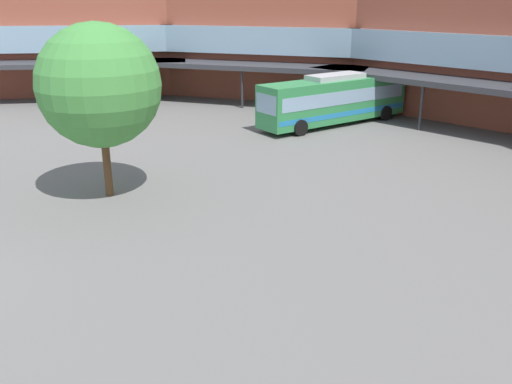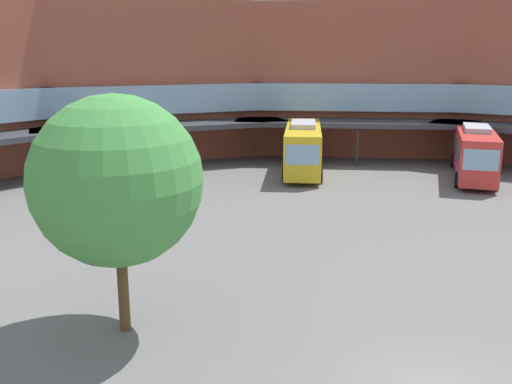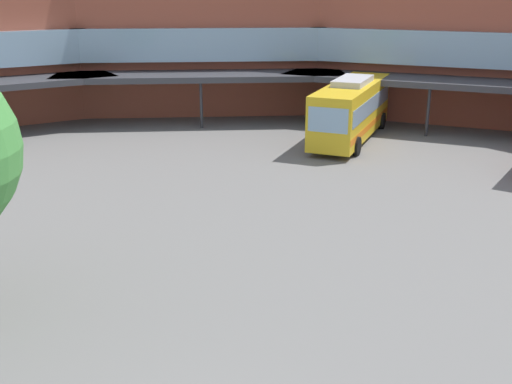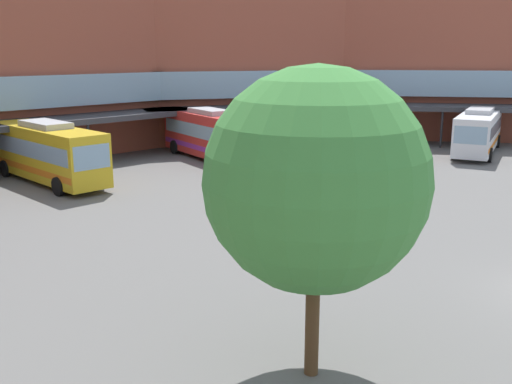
# 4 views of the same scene
# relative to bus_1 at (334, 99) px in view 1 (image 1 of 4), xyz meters

# --- Properties ---
(bus_1) EXTENTS (6.20, 12.42, 3.64)m
(bus_1) POSITION_rel_bus_1_xyz_m (0.00, 0.00, 0.00)
(bus_1) COLOR #338C4C
(bus_1) RESTS_ON ground
(bus_2) EXTENTS (10.96, 6.26, 3.92)m
(bus_2) POSITION_rel_bus_1_xyz_m (-10.57, -15.66, 0.14)
(bus_2) COLOR #338C4C
(bus_2) RESTS_ON ground
(plaza_tree) EXTENTS (5.48, 5.48, 7.88)m
(plaza_tree) POSITION_rel_bus_1_xyz_m (10.58, -16.39, 3.29)
(plaza_tree) COLOR brown
(plaza_tree) RESTS_ON ground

